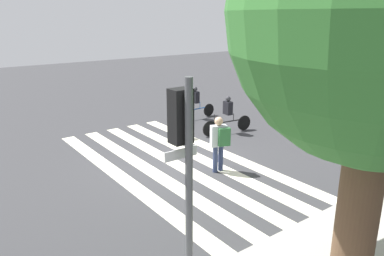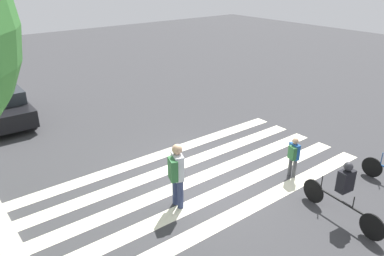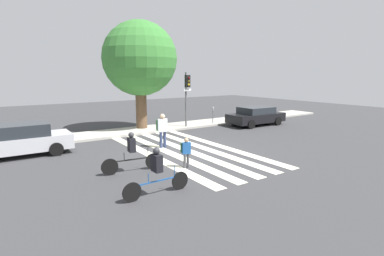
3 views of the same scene
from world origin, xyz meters
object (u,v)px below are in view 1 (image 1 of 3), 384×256
at_px(cyclist_far_lane, 228,113).
at_px(cyclist_mid_street, 195,102).
at_px(pedestrian_child_with_backpack, 177,120).
at_px(traffic_light, 184,153).
at_px(pedestrian_adult_blue_shirt, 220,140).

bearing_deg(cyclist_far_lane, cyclist_mid_street, -89.13).
relative_size(pedestrian_child_with_backpack, cyclist_far_lane, 0.53).
xyz_separation_m(pedestrian_child_with_backpack, cyclist_far_lane, (-2.06, 0.72, 0.12)).
distance_m(traffic_light, cyclist_far_lane, 10.13).
xyz_separation_m(pedestrian_adult_blue_shirt, cyclist_mid_street, (-3.21, -5.54, -0.19)).
bearing_deg(traffic_light, pedestrian_adult_blue_shirt, -136.29).
distance_m(traffic_light, cyclist_mid_street, 12.26).
height_order(pedestrian_adult_blue_shirt, cyclist_mid_street, pedestrian_adult_blue_shirt).
bearing_deg(cyclist_far_lane, pedestrian_adult_blue_shirt, 51.53).
relative_size(pedestrian_child_with_backpack, cyclist_mid_street, 0.54).
bearing_deg(traffic_light, cyclist_far_lane, -135.89).
bearing_deg(pedestrian_child_with_backpack, cyclist_mid_street, 54.36).
bearing_deg(pedestrian_adult_blue_shirt, pedestrian_child_with_backpack, 96.45).
bearing_deg(cyclist_mid_street, pedestrian_child_with_backpack, 37.90).
distance_m(pedestrian_adult_blue_shirt, cyclist_far_lane, 4.12).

